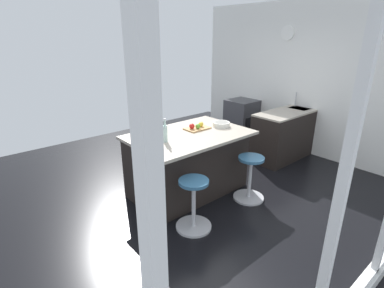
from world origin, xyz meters
TOP-DOWN VIEW (x-y plane):
  - ground_plane at (0.00, 0.00)m, footprint 6.86×6.86m
  - interior_partition_left at (-2.64, -0.00)m, footprint 0.15×4.92m
  - sink_cabinet at (-2.29, 0.13)m, footprint 1.89×0.60m
  - oven_range at (-2.29, -1.16)m, footprint 0.60×0.61m
  - kitchen_island at (0.23, -0.04)m, footprint 1.68×1.13m
  - stool_by_window at (-0.29, 0.70)m, footprint 0.44×0.44m
  - stool_middle at (0.76, 0.70)m, footprint 0.44×0.44m
  - cutting_board at (0.01, -0.10)m, footprint 0.36×0.24m
  - apple_yellow at (-0.08, -0.10)m, footprint 0.07×0.07m
  - apple_green at (0.03, -0.05)m, footprint 0.07×0.07m
  - apple_red at (0.10, -0.10)m, footprint 0.08×0.08m
  - water_bottle at (0.69, 0.05)m, footprint 0.06×0.06m
  - fruit_bowl at (-0.36, 0.05)m, footprint 0.26×0.26m

SIDE VIEW (x-z plane):
  - ground_plane at x=0.00m, z-range 0.00..0.00m
  - stool_by_window at x=-0.29m, z-range -0.02..0.63m
  - stool_middle at x=0.76m, z-range -0.02..0.63m
  - oven_range at x=-2.29m, z-range 0.00..0.87m
  - sink_cabinet at x=-2.29m, z-range -0.13..1.05m
  - kitchen_island at x=0.23m, z-range 0.00..0.93m
  - cutting_board at x=0.01m, z-range 0.93..0.95m
  - fruit_bowl at x=-0.36m, z-range 0.93..1.00m
  - apple_yellow at x=-0.08m, z-range 0.95..1.02m
  - apple_green at x=0.03m, z-range 0.95..1.02m
  - apple_red at x=0.10m, z-range 0.95..1.03m
  - water_bottle at x=0.69m, z-range 0.89..1.21m
  - interior_partition_left at x=-2.64m, z-range 0.00..2.86m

